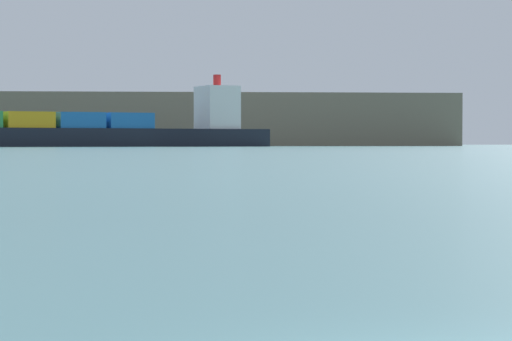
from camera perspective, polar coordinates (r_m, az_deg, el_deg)
name	(u,v)px	position (r m, az deg, el deg)	size (l,w,h in m)	color
cargo_ship	(75,129)	(563.68, -9.10, 2.08)	(202.36, 82.90, 37.35)	black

